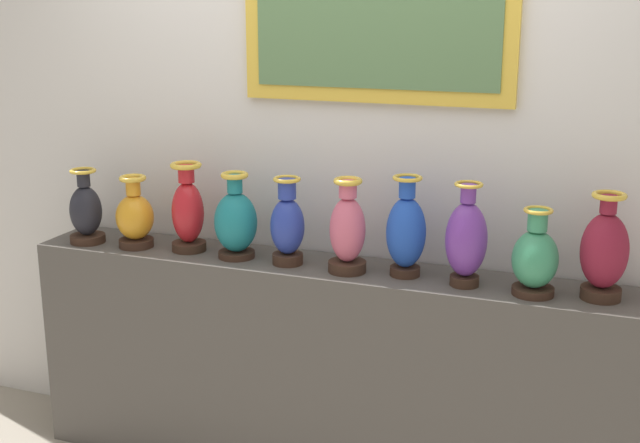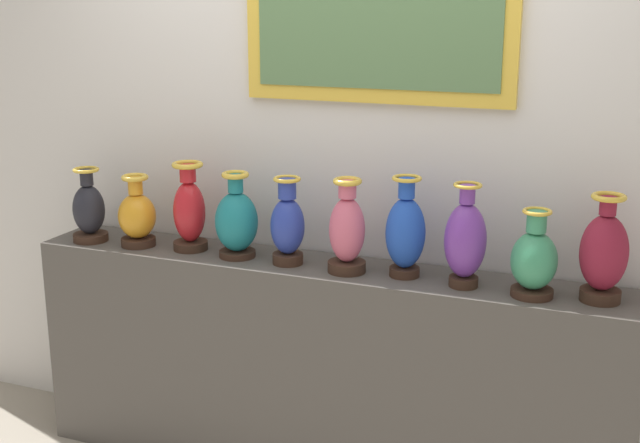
{
  "view_description": "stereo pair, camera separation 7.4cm",
  "coord_description": "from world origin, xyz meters",
  "px_view_note": "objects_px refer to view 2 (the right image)",
  "views": [
    {
      "loc": [
        1.2,
        -3.15,
        2.07
      ],
      "look_at": [
        0.0,
        0.0,
        1.17
      ],
      "focal_mm": 47.3,
      "sensor_mm": 36.0,
      "label": 1
    },
    {
      "loc": [
        1.27,
        -3.12,
        2.07
      ],
      "look_at": [
        0.0,
        0.0,
        1.17
      ],
      "focal_mm": 47.3,
      "sensor_mm": 36.0,
      "label": 2
    }
  ],
  "objects_px": {
    "vase_crimson": "(189,211)",
    "vase_onyx": "(89,211)",
    "vase_rose": "(347,231)",
    "vase_teal": "(236,221)",
    "vase_violet": "(465,240)",
    "vase_jade": "(534,260)",
    "vase_sapphire": "(405,232)",
    "vase_amber": "(137,216)",
    "vase_burgundy": "(604,254)",
    "vase_cobalt": "(288,226)"
  },
  "relations": [
    {
      "from": "vase_crimson",
      "to": "vase_onyx",
      "type": "bearing_deg",
      "value": -173.92
    },
    {
      "from": "vase_crimson",
      "to": "vase_rose",
      "type": "distance_m",
      "value": 0.75
    },
    {
      "from": "vase_teal",
      "to": "vase_violet",
      "type": "xyz_separation_m",
      "value": [
        0.99,
        -0.02,
        0.03
      ]
    },
    {
      "from": "vase_rose",
      "to": "vase_teal",
      "type": "bearing_deg",
      "value": 178.18
    },
    {
      "from": "vase_jade",
      "to": "vase_rose",
      "type": "bearing_deg",
      "value": 179.08
    },
    {
      "from": "vase_onyx",
      "to": "vase_sapphire",
      "type": "distance_m",
      "value": 1.49
    },
    {
      "from": "vase_teal",
      "to": "vase_amber",
      "type": "bearing_deg",
      "value": -177.8
    },
    {
      "from": "vase_rose",
      "to": "vase_jade",
      "type": "height_order",
      "value": "vase_rose"
    },
    {
      "from": "vase_violet",
      "to": "vase_teal",
      "type": "bearing_deg",
      "value": 179.12
    },
    {
      "from": "vase_sapphire",
      "to": "vase_teal",
      "type": "bearing_deg",
      "value": -178.48
    },
    {
      "from": "vase_crimson",
      "to": "vase_burgundy",
      "type": "height_order",
      "value": "vase_burgundy"
    },
    {
      "from": "vase_jade",
      "to": "vase_amber",
      "type": "bearing_deg",
      "value": 179.69
    },
    {
      "from": "vase_crimson",
      "to": "vase_jade",
      "type": "distance_m",
      "value": 1.5
    },
    {
      "from": "vase_rose",
      "to": "vase_sapphire",
      "type": "xyz_separation_m",
      "value": [
        0.23,
        0.04,
        0.01
      ]
    },
    {
      "from": "vase_teal",
      "to": "vase_sapphire",
      "type": "relative_size",
      "value": 0.91
    },
    {
      "from": "vase_amber",
      "to": "vase_crimson",
      "type": "distance_m",
      "value": 0.26
    },
    {
      "from": "vase_teal",
      "to": "vase_cobalt",
      "type": "distance_m",
      "value": 0.24
    },
    {
      "from": "vase_teal",
      "to": "vase_jade",
      "type": "distance_m",
      "value": 1.26
    },
    {
      "from": "vase_violet",
      "to": "vase_burgundy",
      "type": "bearing_deg",
      "value": 3.23
    },
    {
      "from": "vase_violet",
      "to": "vase_jade",
      "type": "bearing_deg",
      "value": -2.82
    },
    {
      "from": "vase_amber",
      "to": "vase_violet",
      "type": "height_order",
      "value": "vase_violet"
    },
    {
      "from": "vase_amber",
      "to": "vase_rose",
      "type": "xyz_separation_m",
      "value": [
        1.0,
        0.0,
        0.03
      ]
    },
    {
      "from": "vase_cobalt",
      "to": "vase_violet",
      "type": "relative_size",
      "value": 0.91
    },
    {
      "from": "vase_teal",
      "to": "vase_sapphire",
      "type": "bearing_deg",
      "value": 1.52
    },
    {
      "from": "vase_teal",
      "to": "vase_rose",
      "type": "xyz_separation_m",
      "value": [
        0.51,
        -0.02,
        0.01
      ]
    },
    {
      "from": "vase_onyx",
      "to": "vase_teal",
      "type": "xyz_separation_m",
      "value": [
        0.74,
        0.04,
        0.02
      ]
    },
    {
      "from": "vase_amber",
      "to": "vase_burgundy",
      "type": "height_order",
      "value": "vase_burgundy"
    },
    {
      "from": "vase_crimson",
      "to": "vase_violet",
      "type": "bearing_deg",
      "value": -1.47
    },
    {
      "from": "vase_teal",
      "to": "vase_violet",
      "type": "distance_m",
      "value": 0.99
    },
    {
      "from": "vase_onyx",
      "to": "vase_sapphire",
      "type": "bearing_deg",
      "value": 2.18
    },
    {
      "from": "vase_rose",
      "to": "vase_jade",
      "type": "distance_m",
      "value": 0.75
    },
    {
      "from": "vase_onyx",
      "to": "vase_jade",
      "type": "bearing_deg",
      "value": 0.24
    },
    {
      "from": "vase_sapphire",
      "to": "vase_violet",
      "type": "xyz_separation_m",
      "value": [
        0.25,
        -0.04,
        0.0
      ]
    },
    {
      "from": "vase_crimson",
      "to": "vase_rose",
      "type": "relative_size",
      "value": 1.01
    },
    {
      "from": "vase_sapphire",
      "to": "vase_violet",
      "type": "bearing_deg",
      "value": -8.03
    },
    {
      "from": "vase_cobalt",
      "to": "vase_violet",
      "type": "bearing_deg",
      "value": -0.63
    },
    {
      "from": "vase_sapphire",
      "to": "vase_burgundy",
      "type": "height_order",
      "value": "vase_sapphire"
    },
    {
      "from": "vase_burgundy",
      "to": "vase_amber",
      "type": "bearing_deg",
      "value": -179.08
    },
    {
      "from": "vase_onyx",
      "to": "vase_teal",
      "type": "relative_size",
      "value": 0.92
    },
    {
      "from": "vase_violet",
      "to": "vase_rose",
      "type": "bearing_deg",
      "value": -179.89
    },
    {
      "from": "vase_crimson",
      "to": "vase_rose",
      "type": "bearing_deg",
      "value": -2.48
    },
    {
      "from": "vase_rose",
      "to": "vase_sapphire",
      "type": "height_order",
      "value": "vase_sapphire"
    },
    {
      "from": "vase_amber",
      "to": "vase_rose",
      "type": "distance_m",
      "value": 1.0
    },
    {
      "from": "vase_onyx",
      "to": "vase_violet",
      "type": "height_order",
      "value": "vase_violet"
    },
    {
      "from": "vase_onyx",
      "to": "vase_teal",
      "type": "distance_m",
      "value": 0.74
    },
    {
      "from": "vase_cobalt",
      "to": "vase_violet",
      "type": "xyz_separation_m",
      "value": [
        0.75,
        -0.01,
        0.02
      ]
    },
    {
      "from": "vase_amber",
      "to": "vase_jade",
      "type": "xyz_separation_m",
      "value": [
        1.75,
        -0.01,
        0.0
      ]
    },
    {
      "from": "vase_jade",
      "to": "vase_cobalt",
      "type": "bearing_deg",
      "value": 178.8
    },
    {
      "from": "vase_amber",
      "to": "vase_sapphire",
      "type": "bearing_deg",
      "value": 1.79
    },
    {
      "from": "vase_amber",
      "to": "vase_sapphire",
      "type": "xyz_separation_m",
      "value": [
        1.24,
        0.04,
        0.05
      ]
    }
  ]
}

